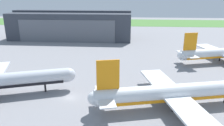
# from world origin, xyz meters

# --- Properties ---
(ground_plane) EXTENTS (440.00, 440.00, 0.00)m
(ground_plane) POSITION_xyz_m (0.00, 0.00, 0.00)
(ground_plane) COLOR gray
(grass_field_strip) EXTENTS (440.00, 56.00, 0.08)m
(grass_field_strip) POSITION_xyz_m (0.00, 169.64, 0.04)
(grass_field_strip) COLOR #4C7E3A
(grass_field_strip) RESTS_ON ground_plane
(maintenance_hangar) EXTENTS (75.53, 29.33, 17.68)m
(maintenance_hangar) POSITION_xyz_m (-21.09, 85.87, 8.38)
(maintenance_hangar) COLOR #383D47
(maintenance_hangar) RESTS_ON ground_plane
(airliner_near_left) EXTENTS (43.76, 35.95, 13.36)m
(airliner_near_left) POSITION_xyz_m (28.21, -2.81, 3.88)
(airliner_near_left) COLOR silver
(airliner_near_left) RESTS_ON ground_plane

